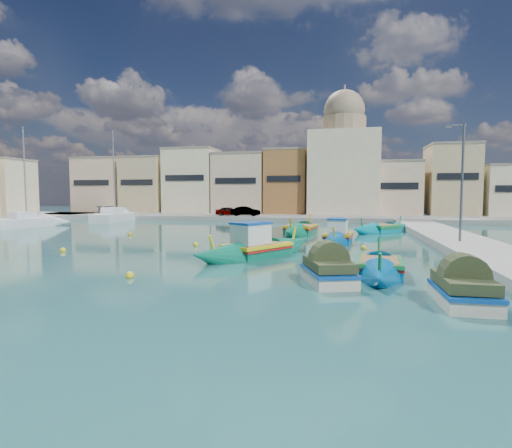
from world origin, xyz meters
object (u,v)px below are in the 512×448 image
(luzzu_blue_cabin, at_px, (338,237))
(yacht_midnorth, at_px, (39,223))
(luzzu_green, at_px, (301,230))
(yacht_north, at_px, (121,217))
(quay_street_lamp, at_px, (461,182))
(tender_near, at_px, (328,272))
(tender_far, at_px, (463,291))
(luzzu_turquoise_cabin, at_px, (257,250))
(luzzu_cyan_south, at_px, (379,269))
(church_block, at_px, (343,162))
(luzzu_cyan_mid, at_px, (382,229))

(luzzu_blue_cabin, height_order, yacht_midnorth, yacht_midnorth)
(luzzu_green, height_order, yacht_north, yacht_north)
(quay_street_lamp, bearing_deg, luzzu_green, 144.93)
(tender_near, bearing_deg, yacht_north, 131.69)
(tender_near, bearing_deg, luzzu_green, 99.07)
(tender_far, relative_size, yacht_midnorth, 0.26)
(quay_street_lamp, distance_m, luzzu_turquoise_cabin, 14.02)
(luzzu_cyan_south, xyz_separation_m, tender_near, (-2.13, -2.32, 0.21))
(church_block, xyz_separation_m, tender_near, (-0.43, -45.97, -7.95))
(luzzu_green, bearing_deg, tender_near, -80.93)
(luzzu_cyan_mid, distance_m, yacht_midnorth, 35.84)
(quay_street_lamp, bearing_deg, luzzu_blue_cabin, 163.10)
(luzzu_green, distance_m, tender_far, 23.17)
(quay_street_lamp, relative_size, luzzu_cyan_mid, 1.01)
(quay_street_lamp, height_order, luzzu_cyan_south, quay_street_lamp)
(quay_street_lamp, relative_size, yacht_north, 0.64)
(church_block, height_order, luzzu_turquoise_cabin, church_block)
(luzzu_blue_cabin, relative_size, yacht_midnorth, 0.69)
(luzzu_blue_cabin, xyz_separation_m, luzzu_cyan_mid, (3.88, 8.46, -0.06))
(yacht_north, bearing_deg, quay_street_lamp, -28.57)
(luzzu_cyan_mid, xyz_separation_m, tender_near, (-4.08, -22.76, 0.19))
(quay_street_lamp, height_order, yacht_midnorth, yacht_midnorth)
(quay_street_lamp, bearing_deg, yacht_north, 151.43)
(luzzu_cyan_south, height_order, tender_near, luzzu_cyan_south)
(yacht_midnorth, bearing_deg, luzzu_cyan_mid, 2.37)
(luzzu_turquoise_cabin, height_order, luzzu_green, luzzu_turquoise_cabin)
(quay_street_lamp, bearing_deg, yacht_midnorth, 166.77)
(tender_far, height_order, yacht_north, yacht_north)
(luzzu_green, relative_size, yacht_north, 0.72)
(church_block, bearing_deg, luzzu_green, -97.76)
(church_block, xyz_separation_m, tender_far, (3.89, -48.20, -7.97))
(luzzu_turquoise_cabin, bearing_deg, luzzu_green, 85.36)
(luzzu_green, bearing_deg, yacht_midnorth, 176.85)
(luzzu_green, xyz_separation_m, yacht_midnorth, (-28.58, 1.58, 0.15))
(luzzu_turquoise_cabin, height_order, yacht_midnorth, yacht_midnorth)
(luzzu_green, height_order, luzzu_cyan_south, luzzu_green)
(church_block, xyz_separation_m, luzzu_blue_cabin, (-0.24, -31.67, -8.08))
(church_block, relative_size, yacht_midnorth, 1.68)
(church_block, bearing_deg, luzzu_cyan_south, -87.77)
(tender_far, height_order, yacht_midnorth, yacht_midnorth)
(yacht_north, bearing_deg, tender_near, -48.31)
(luzzu_cyan_mid, bearing_deg, quay_street_lamp, -70.63)
(luzzu_green, bearing_deg, luzzu_cyan_mid, 22.94)
(yacht_north, bearing_deg, luzzu_turquoise_cabin, -46.79)
(tender_far, bearing_deg, yacht_north, 133.82)
(yacht_north, bearing_deg, tender_far, -46.18)
(quay_street_lamp, distance_m, yacht_north, 41.15)
(tender_far, relative_size, yacht_north, 0.23)
(luzzu_cyan_mid, xyz_separation_m, yacht_midnorth, (-35.81, -1.48, 0.18))
(luzzu_turquoise_cabin, distance_m, luzzu_cyan_south, 7.44)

